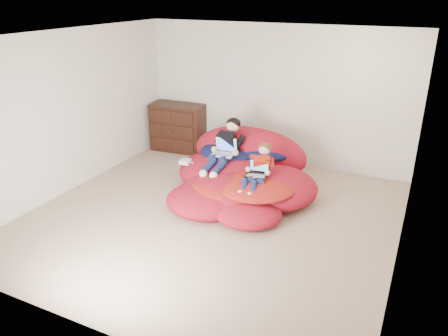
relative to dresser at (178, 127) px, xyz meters
The scene contains 9 objects.
room_shell 2.93m from the dresser, 49.47° to the right, with size 5.10×5.10×2.77m.
dresser is the anchor object (origin of this frame).
beanbag_pile 2.30m from the dresser, 32.71° to the right, with size 2.43×2.50×0.93m.
cream_pillow 1.46m from the dresser, 17.58° to the right, with size 0.44×0.28×0.28m, color white.
older_boy 1.97m from the dresser, 35.20° to the right, with size 0.38×1.09×0.72m.
younger_boy 2.80m from the dresser, 33.47° to the right, with size 0.35×0.90×0.59m.
laptop_white 2.01m from the dresser, 36.85° to the right, with size 0.38×0.34×0.25m.
laptop_black 2.83m from the dresser, 34.40° to the right, with size 0.34×0.31×0.23m.
power_adapter 1.76m from the dresser, 55.01° to the right, with size 0.16×0.16×0.06m, color silver.
Camera 1 is at (2.56, -4.93, 3.05)m, focal length 35.00 mm.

